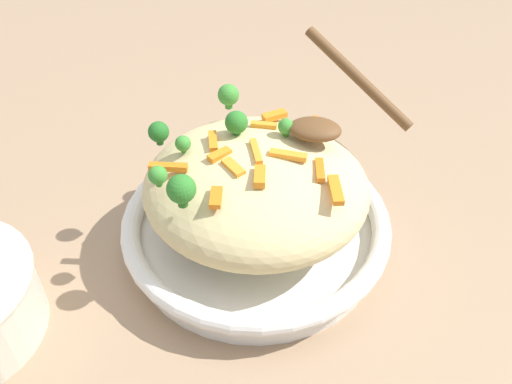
{
  "coord_description": "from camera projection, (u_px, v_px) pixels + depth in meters",
  "views": [
    {
      "loc": [
        0.07,
        -0.44,
        0.48
      ],
      "look_at": [
        0.0,
        0.0,
        0.08
      ],
      "focal_mm": 39.07,
      "sensor_mm": 36.0,
      "label": 1
    }
  ],
  "objects": [
    {
      "name": "carrot_piece_8",
      "position": [
        320.0,
        170.0,
        0.56
      ],
      "size": [
        0.01,
        0.03,
        0.01
      ],
      "primitive_type": "cube",
      "rotation": [
        0.0,
        0.0,
        1.71
      ],
      "color": "orange",
      "rests_on": "pasta_mound"
    },
    {
      "name": "broccoli_floret_0",
      "position": [
        286.0,
        127.0,
        0.59
      ],
      "size": [
        0.02,
        0.02,
        0.02
      ],
      "color": "#377928",
      "rests_on": "pasta_mound"
    },
    {
      "name": "carrot_piece_4",
      "position": [
        310.0,
        127.0,
        0.61
      ],
      "size": [
        0.02,
        0.04,
        0.01
      ],
      "primitive_type": "cube",
      "rotation": [
        0.0,
        0.0,
        4.41
      ],
      "color": "orange",
      "rests_on": "pasta_mound"
    },
    {
      "name": "broccoli_floret_1",
      "position": [
        158.0,
        175.0,
        0.54
      ],
      "size": [
        0.02,
        0.02,
        0.02
      ],
      "color": "#377928",
      "rests_on": "pasta_mound"
    },
    {
      "name": "broccoli_floret_4",
      "position": [
        236.0,
        123.0,
        0.59
      ],
      "size": [
        0.02,
        0.02,
        0.03
      ],
      "color": "#296820",
      "rests_on": "pasta_mound"
    },
    {
      "name": "broccoli_floret_3",
      "position": [
        159.0,
        132.0,
        0.58
      ],
      "size": [
        0.02,
        0.02,
        0.03
      ],
      "color": "#205B1C",
      "rests_on": "pasta_mound"
    },
    {
      "name": "carrot_piece_1",
      "position": [
        220.0,
        155.0,
        0.57
      ],
      "size": [
        0.02,
        0.03,
        0.01
      ],
      "primitive_type": "cube",
      "rotation": [
        0.0,
        0.0,
        3.99
      ],
      "color": "orange",
      "rests_on": "pasta_mound"
    },
    {
      "name": "serving_spoon",
      "position": [
        331.0,
        111.0,
        0.59
      ],
      "size": [
        0.13,
        0.12,
        0.08
      ],
      "color": "brown",
      "rests_on": "pasta_mound"
    },
    {
      "name": "carrot_piece_6",
      "position": [
        336.0,
        190.0,
        0.53
      ],
      "size": [
        0.02,
        0.04,
        0.01
      ],
      "primitive_type": "cube",
      "rotation": [
        0.0,
        0.0,
        4.93
      ],
      "color": "orange",
      "rests_on": "pasta_mound"
    },
    {
      "name": "carrot_piece_10",
      "position": [
        213.0,
        142.0,
        0.59
      ],
      "size": [
        0.02,
        0.03,
        0.01
      ],
      "primitive_type": "cube",
      "rotation": [
        0.0,
        0.0,
        1.85
      ],
      "color": "orange",
      "rests_on": "pasta_mound"
    },
    {
      "name": "carrot_piece_3",
      "position": [
        274.0,
        115.0,
        0.63
      ],
      "size": [
        0.03,
        0.02,
        0.01
      ],
      "primitive_type": "cube",
      "rotation": [
        0.0,
        0.0,
        0.62
      ],
      "color": "orange",
      "rests_on": "pasta_mound"
    },
    {
      "name": "carrot_piece_11",
      "position": [
        260.0,
        176.0,
        0.54
      ],
      "size": [
        0.01,
        0.03,
        0.01
      ],
      "primitive_type": "cube",
      "rotation": [
        0.0,
        0.0,
        4.83
      ],
      "color": "orange",
      "rests_on": "pasta_mound"
    },
    {
      "name": "ground_plane",
      "position": [
        256.0,
        243.0,
        0.66
      ],
      "size": [
        2.4,
        2.4,
        0.0
      ],
      "primitive_type": "plane",
      "color": "#9E7F60"
    },
    {
      "name": "pasta_mound",
      "position": [
        256.0,
        187.0,
        0.6
      ],
      "size": [
        0.24,
        0.23,
        0.09
      ],
      "primitive_type": "ellipsoid",
      "color": "#DBC689",
      "rests_on": "serving_bowl"
    },
    {
      "name": "broccoli_floret_2",
      "position": [
        228.0,
        95.0,
        0.63
      ],
      "size": [
        0.02,
        0.02,
        0.03
      ],
      "color": "#377928",
      "rests_on": "pasta_mound"
    },
    {
      "name": "carrot_piece_5",
      "position": [
        233.0,
        167.0,
        0.55
      ],
      "size": [
        0.03,
        0.03,
        0.01
      ],
      "primitive_type": "cube",
      "rotation": [
        0.0,
        0.0,
        2.35
      ],
      "color": "orange",
      "rests_on": "pasta_mound"
    },
    {
      "name": "carrot_piece_9",
      "position": [
        288.0,
        155.0,
        0.56
      ],
      "size": [
        0.04,
        0.01,
        0.01
      ],
      "primitive_type": "cube",
      "rotation": [
        0.0,
        0.0,
        3.05
      ],
      "color": "orange",
      "rests_on": "pasta_mound"
    },
    {
      "name": "broccoli_floret_5",
      "position": [
        181.0,
        189.0,
        0.51
      ],
      "size": [
        0.03,
        0.03,
        0.03
      ],
      "color": "#296820",
      "rests_on": "pasta_mound"
    },
    {
      "name": "carrot_piece_2",
      "position": [
        216.0,
        197.0,
        0.53
      ],
      "size": [
        0.01,
        0.03,
        0.01
      ],
      "primitive_type": "cube",
      "rotation": [
        0.0,
        0.0,
        1.7
      ],
      "color": "orange",
      "rests_on": "pasta_mound"
    },
    {
      "name": "broccoli_floret_6",
      "position": [
        183.0,
        144.0,
        0.58
      ],
      "size": [
        0.02,
        0.02,
        0.02
      ],
      "color": "#377928",
      "rests_on": "pasta_mound"
    },
    {
      "name": "carrot_piece_0",
      "position": [
        257.0,
        154.0,
        0.56
      ],
      "size": [
        0.02,
        0.04,
        0.01
      ],
      "primitive_type": "cube",
      "rotation": [
        0.0,
        0.0,
        5.05
      ],
      "color": "orange",
      "rests_on": "pasta_mound"
    },
    {
      "name": "carrot_piece_12",
      "position": [
        262.0,
        125.0,
        0.61
      ],
      "size": [
        0.03,
        0.01,
        0.01
      ],
      "primitive_type": "cube",
      "rotation": [
        0.0,
        0.0,
        3.13
      ],
      "color": "orange",
      "rests_on": "pasta_mound"
    },
    {
      "name": "carrot_piece_7",
      "position": [
        168.0,
        167.0,
        0.56
      ],
      "size": [
        0.04,
        0.01,
        0.01
      ],
      "primitive_type": "cube",
      "rotation": [
        0.0,
        0.0,
        3.24
      ],
      "color": "orange",
      "rests_on": "pasta_mound"
    },
    {
      "name": "serving_bowl",
      "position": [
        256.0,
        227.0,
        0.64
      ],
      "size": [
        0.31,
        0.31,
        0.05
      ],
      "color": "white",
      "rests_on": "ground_plane"
    }
  ]
}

